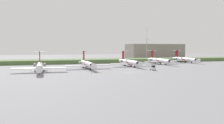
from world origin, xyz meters
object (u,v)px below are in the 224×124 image
Objects in this scene: regional_jet_second at (40,66)px; regional_jet_fourth at (129,62)px; regional_jet_sixth at (185,59)px; regional_jet_third at (87,64)px; safety_cone_mid_marker at (101,73)px; regional_jet_fifth at (159,60)px; baggage_tug at (153,68)px; antenna_mast at (147,47)px; safety_cone_front_marker at (91,73)px.

regional_jet_second is 1.00× the size of regional_jet_fourth.
regional_jet_second is at bearing -159.69° from regional_jet_sixth.
safety_cone_mid_marker is (1.55, -21.82, -2.26)m from regional_jet_third.
regional_jet_fifth is 9.69× the size of baggage_tug.
antenna_mast reaches higher than regional_jet_sixth.
regional_jet_sixth is at bearing 21.42° from regional_jet_fourth.
safety_cone_front_marker is (20.68, -12.41, -2.26)m from regional_jet_second.
safety_cone_mid_marker is (-62.42, -85.04, -11.29)m from antenna_mast.
safety_cone_mid_marker is at bearing -26.15° from regional_jet_second.
baggage_tug is (-22.85, -34.98, -1.53)m from regional_jet_fifth.
regional_jet_fourth reaches higher than safety_cone_front_marker.
regional_jet_sixth is (51.34, 20.14, 0.00)m from regional_jet_fourth.
regional_jet_sixth is at bearing 31.87° from safety_cone_front_marker.
regional_jet_fourth is at bearing -157.12° from regional_jet_fifth.
regional_jet_fifth and regional_jet_sixth have the same top height.
regional_jet_second is 1.00× the size of regional_jet_third.
regional_jet_third is at bearing -160.44° from regional_jet_sixth.
regional_jet_third is at bearing -160.64° from regional_jet_fifth.
regional_jet_second is 27.58m from safety_cone_mid_marker.
regional_jet_second is at bearing 172.05° from baggage_tug.
regional_jet_third is at bearing -135.34° from antenna_mast.
antenna_mast is 106.09m from safety_cone_mid_marker.
regional_jet_third is at bearing 94.07° from safety_cone_mid_marker.
baggage_tug is 31.43m from safety_cone_front_marker.
antenna_mast reaches higher than regional_jet_third.
regional_jet_third reaches higher than baggage_tug.
regional_jet_fourth is 68.18m from antenna_mast.
safety_cone_mid_marker is (-24.42, -29.15, -2.26)m from regional_jet_fourth.
regional_jet_second is 56.36× the size of safety_cone_front_marker.
regional_jet_third is at bearing -164.24° from regional_jet_fourth.
antenna_mast is 108.72m from safety_cone_front_marker.
regional_jet_third is 56.36× the size of safety_cone_mid_marker.
baggage_tug is (51.67, -7.22, -1.53)m from regional_jet_second.
regional_jet_third reaches higher than safety_cone_mid_marker.
safety_cone_front_marker is at bearing -170.48° from baggage_tug.
regional_jet_fourth is 27.59m from regional_jet_fifth.
regional_jet_fifth is (74.51, 27.76, 0.00)m from regional_jet_second.
regional_jet_sixth is at bearing 19.97° from regional_jet_fifth.
regional_jet_third is 56.36× the size of safety_cone_front_marker.
regional_jet_fourth is 1.10× the size of antenna_mast.
regional_jet_fifth is 56.36× the size of safety_cone_mid_marker.
baggage_tug is 5.82× the size of safety_cone_front_marker.
antenna_mast is at bearing 39.94° from regional_jet_second.
regional_jet_fourth is 40.98m from safety_cone_front_marker.
antenna_mast is (87.09, 72.92, 9.03)m from regional_jet_second.
regional_jet_fifth is (51.39, 18.05, 0.00)m from regional_jet_third.
regional_jet_fourth is 24.44m from baggage_tug.
regional_jet_sixth is at bearing -69.53° from antenna_mast.
regional_jet_second is at bearing -140.06° from antenna_mast.
regional_jet_third is at bearing 22.77° from regional_jet_second.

